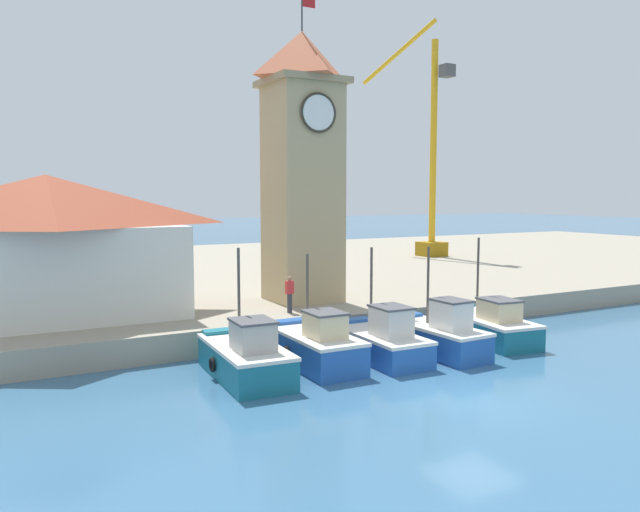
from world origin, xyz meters
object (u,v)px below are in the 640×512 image
at_px(fishing_boat_left_outer, 315,346).
at_px(warehouse_left, 48,245).
at_px(fishing_boat_center, 486,325).
at_px(dock_worker_near_tower, 290,294).
at_px(fishing_boat_left_inner, 380,341).
at_px(clock_tower, 302,161).
at_px(fishing_boat_mid_left, 438,335).
at_px(fishing_boat_far_left, 246,357).
at_px(port_crane_near, 430,170).

height_order(fishing_boat_left_outer, warehouse_left, warehouse_left).
bearing_deg(fishing_boat_center, dock_worker_near_tower, 146.69).
xyz_separation_m(fishing_boat_left_inner, clock_tower, (0.58, 7.68, 7.17)).
distance_m(fishing_boat_mid_left, clock_tower, 10.99).
height_order(fishing_boat_left_outer, fishing_boat_center, fishing_boat_center).
bearing_deg(fishing_boat_left_inner, fishing_boat_far_left, 178.97).
bearing_deg(fishing_boat_left_inner, fishing_boat_left_outer, 173.51).
bearing_deg(port_crane_near, fishing_boat_mid_left, -127.65).
height_order(fishing_boat_center, dock_worker_near_tower, fishing_boat_center).
xyz_separation_m(fishing_boat_far_left, warehouse_left, (-5.35, 8.66, 3.42)).
relative_size(fishing_boat_mid_left, port_crane_near, 0.24).
relative_size(fishing_boat_left_inner, dock_worker_near_tower, 2.99).
bearing_deg(dock_worker_near_tower, warehouse_left, 158.33).
relative_size(fishing_boat_far_left, fishing_boat_left_outer, 1.05).
height_order(port_crane_near, dock_worker_near_tower, port_crane_near).
distance_m(fishing_boat_mid_left, port_crane_near, 30.46).
bearing_deg(clock_tower, port_crane_near, 37.43).
relative_size(fishing_boat_left_inner, fishing_boat_center, 0.89).
distance_m(clock_tower, port_crane_near, 24.98).
xyz_separation_m(fishing_boat_center, clock_tower, (-5.14, 7.35, 7.21)).
bearing_deg(port_crane_near, clock_tower, -142.57).
height_order(fishing_boat_left_inner, warehouse_left, warehouse_left).
distance_m(fishing_boat_left_inner, fishing_boat_mid_left, 2.45).
height_order(fishing_boat_center, warehouse_left, warehouse_left).
distance_m(fishing_boat_left_outer, warehouse_left, 12.23).
distance_m(fishing_boat_center, port_crane_near, 27.97).
relative_size(clock_tower, dock_worker_near_tower, 8.96).
bearing_deg(warehouse_left, dock_worker_near_tower, -21.67).
height_order(fishing_boat_left_inner, clock_tower, clock_tower).
bearing_deg(fishing_boat_left_outer, fishing_boat_mid_left, -8.93).
distance_m(clock_tower, dock_worker_near_tower, 6.82).
xyz_separation_m(fishing_boat_left_inner, warehouse_left, (-10.80, 8.75, 3.45)).
relative_size(fishing_boat_far_left, port_crane_near, 0.25).
distance_m(fishing_boat_left_outer, dock_worker_near_tower, 5.02).
height_order(fishing_boat_left_inner, fishing_boat_center, fishing_boat_center).
distance_m(fishing_boat_left_inner, fishing_boat_center, 5.73).
bearing_deg(fishing_boat_center, fishing_boat_left_inner, -176.65).
distance_m(fishing_boat_mid_left, fishing_boat_center, 3.43).
xyz_separation_m(fishing_boat_far_left, fishing_boat_left_inner, (5.45, -0.10, -0.03)).
height_order(warehouse_left, dock_worker_near_tower, warehouse_left).
xyz_separation_m(fishing_boat_left_inner, fishing_boat_center, (5.72, 0.33, -0.04)).
bearing_deg(warehouse_left, fishing_boat_far_left, -58.29).
bearing_deg(fishing_boat_far_left, warehouse_left, 121.71).
relative_size(fishing_boat_left_outer, port_crane_near, 0.24).
height_order(fishing_boat_left_outer, clock_tower, clock_tower).
xyz_separation_m(fishing_boat_left_outer, fishing_boat_left_inner, (2.65, -0.30, -0.05)).
bearing_deg(warehouse_left, fishing_boat_left_inner, -39.03).
bearing_deg(port_crane_near, fishing_boat_left_inner, -131.76).
distance_m(fishing_boat_left_outer, fishing_boat_left_inner, 2.67).
xyz_separation_m(fishing_boat_center, port_crane_near, (14.69, 22.53, 7.69)).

